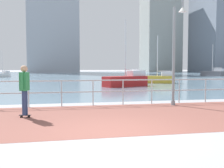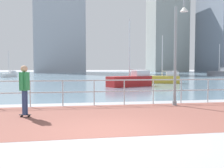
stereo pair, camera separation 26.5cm
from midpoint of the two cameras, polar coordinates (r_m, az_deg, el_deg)
The scene contains 12 objects.
ground at distance 46.86m, azimuth -8.19°, elevation 1.51°, with size 220.00×220.00×0.00m, color #9E9EA3.
brick_paving at distance 9.34m, azimuth -1.25°, elevation -7.06°, with size 28.00×5.55×0.01m, color brown.
harbor_water at distance 56.89m, azimuth -8.49°, elevation 1.88°, with size 180.00×88.00×0.00m, color #6B899E.
waterfront_railing at distance 11.96m, azimuth -3.25°, elevation -0.82°, with size 25.25×0.06×1.17m.
lamppost at distance 12.22m, azimuth 14.66°, elevation 8.42°, with size 0.42×0.80×5.02m.
skateboarder at distance 9.58m, azimuth -17.63°, elevation -0.41°, with size 0.41×0.55×1.80m.
sailboat_white at distance 48.97m, azimuth -21.15°, elevation 1.90°, with size 2.33×3.35×4.55m.
sailboat_blue at distance 23.93m, azimuth 4.40°, elevation 0.87°, with size 4.46×3.05×6.04m.
sailboat_gray at distance 29.09m, azimuth 11.28°, elevation 1.14°, with size 3.82×2.29×5.14m.
sailboat_navy at distance 55.07m, azimuth 22.38°, elevation 2.20°, with size 3.23×4.53×6.18m.
tower_steel at distance 89.18m, azimuth -11.08°, elevation 16.52°, with size 15.10×16.14×45.01m.
tower_brick at distance 101.68m, azimuth 11.84°, elevation 10.90°, with size 12.60×11.72×30.99m.
Camera 2 is at (-1.24, -6.83, 1.74)m, focal length 42.32 mm.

